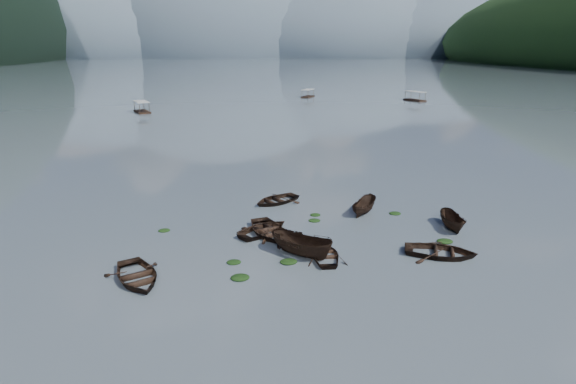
{
  "coord_description": "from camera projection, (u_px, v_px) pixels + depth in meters",
  "views": [
    {
      "loc": [
        -2.95,
        -24.87,
        13.83
      ],
      "look_at": [
        0.0,
        12.0,
        2.0
      ],
      "focal_mm": 28.0,
      "sensor_mm": 36.0,
      "label": 1
    }
  ],
  "objects": [
    {
      "name": "ground_plane",
      "position": [
        303.0,
        281.0,
        28.04
      ],
      "size": [
        2400.0,
        2400.0,
        0.0
      ],
      "primitive_type": "plane",
      "color": "#4F5A63"
    },
    {
      "name": "rowboat_6",
      "position": [
        268.0,
        234.0,
        35.18
      ],
      "size": [
        4.77,
        5.73,
        1.02
      ],
      "primitive_type": "imported",
      "rotation": [
        0.0,
        0.0,
        0.28
      ],
      "color": "black",
      "rests_on": "ground"
    },
    {
      "name": "weed_clump_2",
      "position": [
        289.0,
        263.0,
        30.41
      ],
      "size": [
        1.19,
        0.95,
        0.26
      ],
      "primitive_type": "ellipsoid",
      "color": "black",
      "rests_on": "ground"
    },
    {
      "name": "rowboat_7",
      "position": [
        276.0,
        202.0,
        42.3
      ],
      "size": [
        5.62,
        5.28,
        0.95
      ],
      "primitive_type": "imported",
      "rotation": [
        0.0,
        0.0,
        5.31
      ],
      "color": "black",
      "rests_on": "ground"
    },
    {
      "name": "haze_mtn_d",
      "position": [
        411.0,
        56.0,
        906.85
      ],
      "size": [
        520.0,
        520.0,
        220.0
      ],
      "primitive_type": "ellipsoid",
      "color": "#475666",
      "rests_on": "ground"
    },
    {
      "name": "weed_clump_7",
      "position": [
        395.0,
        214.0,
        39.36
      ],
      "size": [
        1.05,
        0.84,
        0.23
      ],
      "primitive_type": "ellipsoid",
      "color": "black",
      "rests_on": "ground"
    },
    {
      "name": "pontoon_left",
      "position": [
        142.0,
        112.0,
        102.06
      ],
      "size": [
        5.01,
        6.8,
        2.41
      ],
      "primitive_type": null,
      "rotation": [
        0.0,
        0.0,
        0.43
      ],
      "color": "black",
      "rests_on": "ground"
    },
    {
      "name": "rowboat_2",
      "position": [
        302.0,
        256.0,
        31.45
      ],
      "size": [
        4.95,
        4.55,
        1.89
      ],
      "primitive_type": "imported",
      "rotation": [
        0.0,
        0.0,
        0.88
      ],
      "color": "black",
      "rests_on": "ground"
    },
    {
      "name": "rowboat_1",
      "position": [
        264.0,
        233.0,
        35.3
      ],
      "size": [
        5.59,
        5.43,
        0.95
      ],
      "primitive_type": "imported",
      "rotation": [
        0.0,
        0.0,
        2.27
      ],
      "color": "black",
      "rests_on": "ground"
    },
    {
      "name": "weed_clump_4",
      "position": [
        445.0,
        242.0,
        33.65
      ],
      "size": [
        1.21,
        0.96,
        0.25
      ],
      "primitive_type": "ellipsoid",
      "color": "black",
      "rests_on": "ground"
    },
    {
      "name": "weed_clump_3",
      "position": [
        315.0,
        215.0,
        39.03
      ],
      "size": [
        0.92,
        0.78,
        0.2
      ],
      "primitive_type": "ellipsoid",
      "color": "black",
      "rests_on": "ground"
    },
    {
      "name": "rowboat_5",
      "position": [
        452.0,
        228.0,
        36.24
      ],
      "size": [
        1.78,
        3.97,
        1.49
      ],
      "primitive_type": "imported",
      "rotation": [
        0.0,
        0.0,
        -0.09
      ],
      "color": "black",
      "rests_on": "ground"
    },
    {
      "name": "weed_clump_5",
      "position": [
        164.0,
        231.0,
        35.69
      ],
      "size": [
        0.94,
        0.76,
        0.2
      ],
      "primitive_type": "ellipsoid",
      "color": "black",
      "rests_on": "ground"
    },
    {
      "name": "weed_clump_6",
      "position": [
        314.0,
        221.0,
        37.75
      ],
      "size": [
        1.01,
        0.84,
        0.21
      ],
      "primitive_type": "ellipsoid",
      "color": "black",
      "rests_on": "ground"
    },
    {
      "name": "rowboat_3",
      "position": [
        325.0,
        257.0,
        31.21
      ],
      "size": [
        2.88,
        3.99,
        0.82
      ],
      "primitive_type": "imported",
      "rotation": [
        0.0,
        0.0,
        3.13
      ],
      "color": "black",
      "rests_on": "ground"
    },
    {
      "name": "pontoon_right",
      "position": [
        415.0,
        101.0,
        124.97
      ],
      "size": [
        5.04,
        6.96,
        2.46
      ],
      "primitive_type": null,
      "rotation": [
        0.0,
        0.0,
        0.42
      ],
      "color": "black",
      "rests_on": "ground"
    },
    {
      "name": "weed_clump_0",
      "position": [
        240.0,
        278.0,
        28.31
      ],
      "size": [
        1.21,
        0.99,
        0.26
      ],
      "primitive_type": "ellipsoid",
      "color": "black",
      "rests_on": "ground"
    },
    {
      "name": "pontoon_centre",
      "position": [
        308.0,
        97.0,
        134.4
      ],
      "size": [
        4.72,
        6.13,
        2.18
      ],
      "primitive_type": null,
      "rotation": [
        0.0,
        0.0,
        -0.48
      ],
      "color": "black",
      "rests_on": "ground"
    },
    {
      "name": "haze_mtn_c",
      "position": [
        322.0,
        56.0,
        893.18
      ],
      "size": [
        520.0,
        520.0,
        260.0
      ],
      "primitive_type": "ellipsoid",
      "color": "#475666",
      "rests_on": "ground"
    },
    {
      "name": "rowboat_4",
      "position": [
        440.0,
        256.0,
        31.41
      ],
      "size": [
        5.8,
        4.93,
        1.02
      ],
      "primitive_type": "imported",
      "rotation": [
        0.0,
        0.0,
        1.24
      ],
      "color": "black",
      "rests_on": "ground"
    },
    {
      "name": "rowboat_8",
      "position": [
        363.0,
        213.0,
        39.67
      ],
      "size": [
        3.38,
        3.98,
        1.48
      ],
      "primitive_type": "imported",
      "rotation": [
        0.0,
        0.0,
        2.54
      ],
      "color": "black",
      "rests_on": "ground"
    },
    {
      "name": "weed_clump_1",
      "position": [
        234.0,
        263.0,
        30.38
      ],
      "size": [
        0.99,
        0.79,
        0.22
      ],
      "primitive_type": "ellipsoid",
      "color": "black",
      "rests_on": "ground"
    },
    {
      "name": "haze_mtn_b",
      "position": [
        221.0,
        56.0,
        877.99
      ],
      "size": [
        520.0,
        520.0,
        340.0
      ],
      "primitive_type": "ellipsoid",
      "color": "#475666",
      "rests_on": "ground"
    },
    {
      "name": "rowboat_0",
      "position": [
        137.0,
        280.0,
        28.09
      ],
      "size": [
        5.35,
        5.97,
        1.02
      ],
      "primitive_type": "imported",
      "rotation": [
        0.0,
        0.0,
        0.47
      ],
      "color": "black",
      "rests_on": "ground"
    },
    {
      "name": "haze_mtn_a",
      "position": [
        117.0,
        56.0,
        862.8
      ],
      "size": [
        520.0,
        520.0,
        280.0
      ],
      "primitive_type": "ellipsoid",
      "color": "#475666",
      "rests_on": "ground"
    }
  ]
}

